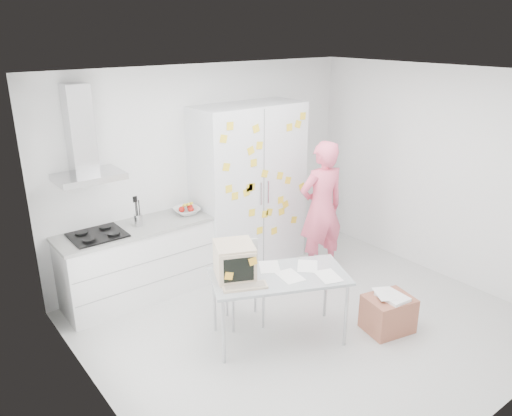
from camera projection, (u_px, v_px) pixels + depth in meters
floor at (307, 324)px, 5.58m from camera, size 4.50×4.00×0.02m
walls at (267, 193)px, 5.65m from camera, size 4.52×4.01×2.70m
ceiling at (317, 75)px, 4.65m from camera, size 4.50×4.00×0.02m
counter_run at (138, 261)px, 5.99m from camera, size 1.84×0.63×1.28m
range_hood at (82, 143)px, 5.33m from camera, size 0.70×0.48×1.01m
tall_cabinet at (249, 187)px, 6.70m from camera, size 1.50×0.68×2.20m
person at (321, 208)px, 6.48m from camera, size 0.72×0.53×1.80m
desk at (251, 268)px, 5.02m from camera, size 1.55×1.20×1.10m
chair at (243, 277)px, 5.50m from camera, size 0.54×0.54×0.92m
cardboard_box at (388, 313)px, 5.40m from camera, size 0.57×0.49×0.43m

